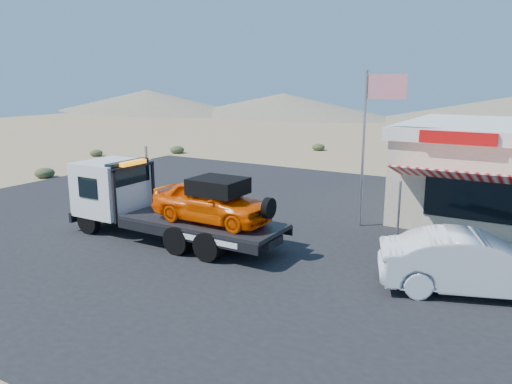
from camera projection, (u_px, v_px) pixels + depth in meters
ground at (195, 238)px, 18.29m from camera, size 120.00×120.00×0.00m
asphalt_lot at (282, 225)px, 19.82m from camera, size 32.00×24.00×0.02m
tow_truck at (168, 200)px, 17.73m from camera, size 8.22×2.44×2.75m
white_sedan at (474, 264)px, 13.43m from camera, size 5.30×3.32×1.65m
flagpole at (370, 131)px, 18.79m from camera, size 1.55×0.10×6.00m
desert_scrub at (103, 163)px, 32.65m from camera, size 26.96×33.44×0.65m
distant_hills at (382, 107)px, 69.00m from camera, size 126.00×48.00×4.20m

